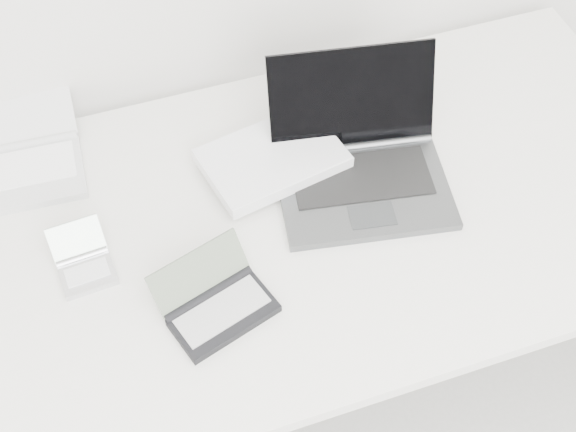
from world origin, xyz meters
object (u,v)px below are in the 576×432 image
object	(u,v)px
desk	(296,229)
palmtop_charcoal	(217,304)
laptop_large	(325,162)
netbook_open_white	(21,158)

from	to	relation	value
desk	palmtop_charcoal	distance (m)	0.26
desk	laptop_large	distance (m)	0.15
desk	netbook_open_white	xyz separation A→B (m)	(-0.48, 0.31, 0.06)
netbook_open_white	laptop_large	bearing A→B (deg)	-17.96
netbook_open_white	palmtop_charcoal	bearing A→B (deg)	-55.15
laptop_large	palmtop_charcoal	bearing A→B (deg)	-130.92
desk	netbook_open_white	world-z (taller)	netbook_open_white
laptop_large	netbook_open_white	bearing A→B (deg)	168.46
desk	netbook_open_white	size ratio (longest dim) A/B	4.95
netbook_open_white	palmtop_charcoal	size ratio (longest dim) A/B	1.48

